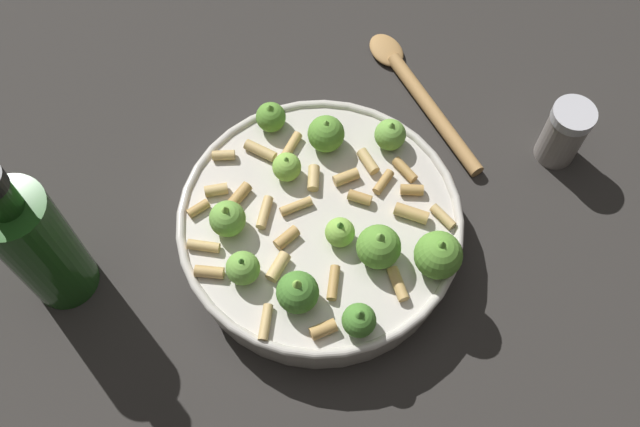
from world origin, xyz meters
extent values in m
plane|color=#2D2B28|center=(0.00, 0.00, 0.00)|extent=(2.40, 2.40, 0.00)
cylinder|color=beige|center=(0.00, 0.00, 0.03)|extent=(0.27, 0.27, 0.05)
torus|color=beige|center=(0.00, 0.00, 0.05)|extent=(0.28, 0.28, 0.01)
sphere|color=#8CC64C|center=(-0.05, 0.03, 0.06)|extent=(0.03, 0.03, 0.03)
cone|color=#75B247|center=(-0.05, 0.03, 0.08)|extent=(0.01, 0.01, 0.01)
sphere|color=#609E38|center=(-0.09, 0.08, 0.07)|extent=(0.03, 0.03, 0.03)
cone|color=#609E38|center=(-0.09, 0.08, 0.08)|extent=(0.02, 0.02, 0.01)
sphere|color=#4C8933|center=(0.02, -0.09, 0.07)|extent=(0.04, 0.04, 0.04)
cone|color=#8CC64C|center=(0.02, -0.09, 0.09)|extent=(0.02, 0.02, 0.02)
sphere|color=#75B247|center=(-0.08, -0.05, 0.07)|extent=(0.04, 0.04, 0.04)
cone|color=#8CC64C|center=(-0.08, -0.05, 0.09)|extent=(0.01, 0.01, 0.01)
sphere|color=#75B247|center=(0.03, 0.11, 0.07)|extent=(0.03, 0.03, 0.03)
cone|color=#75B247|center=(0.03, 0.11, 0.08)|extent=(0.01, 0.01, 0.01)
sphere|color=#8CC64C|center=(0.03, -0.01, 0.06)|extent=(0.03, 0.03, 0.03)
cone|color=#4C8933|center=(0.03, -0.01, 0.08)|extent=(0.01, 0.01, 0.01)
sphere|color=#75B247|center=(-0.04, -0.08, 0.07)|extent=(0.03, 0.03, 0.03)
cone|color=#4C8933|center=(-0.04, -0.08, 0.08)|extent=(0.01, 0.01, 0.01)
sphere|color=#4C8933|center=(0.08, -0.09, 0.07)|extent=(0.03, 0.03, 0.03)
cone|color=#4C8933|center=(0.08, -0.09, 0.08)|extent=(0.02, 0.02, 0.01)
sphere|color=#609E38|center=(-0.03, 0.08, 0.07)|extent=(0.04, 0.04, 0.04)
cone|color=#75B247|center=(-0.03, 0.08, 0.09)|extent=(0.02, 0.02, 0.01)
sphere|color=#609E38|center=(0.12, 0.00, 0.07)|extent=(0.05, 0.05, 0.05)
cone|color=#609E38|center=(0.12, 0.00, 0.09)|extent=(0.02, 0.02, 0.02)
sphere|color=#609E38|center=(0.07, -0.01, 0.07)|extent=(0.04, 0.04, 0.04)
cone|color=#75B247|center=(0.07, -0.01, 0.09)|extent=(0.02, 0.02, 0.02)
cylinder|color=tan|center=(0.07, 0.06, 0.06)|extent=(0.03, 0.02, 0.01)
cylinder|color=tan|center=(-0.11, -0.02, 0.06)|extent=(0.03, 0.02, 0.01)
cylinder|color=tan|center=(0.04, 0.06, 0.05)|extent=(0.01, 0.03, 0.01)
cylinder|color=tan|center=(-0.03, 0.00, 0.05)|extent=(0.03, 0.03, 0.01)
cylinder|color=tan|center=(0.03, 0.03, 0.06)|extent=(0.02, 0.01, 0.01)
cylinder|color=tan|center=(-0.12, 0.02, 0.06)|extent=(0.03, 0.02, 0.01)
cylinder|color=tan|center=(-0.05, -0.02, 0.06)|extent=(0.02, 0.03, 0.01)
cylinder|color=tan|center=(0.10, -0.03, 0.06)|extent=(0.03, 0.03, 0.01)
cylinder|color=tan|center=(0.08, 0.04, 0.06)|extent=(0.03, 0.02, 0.01)
cylinder|color=tan|center=(-0.08, -0.01, 0.06)|extent=(0.02, 0.03, 0.01)
cylinder|color=tan|center=(-0.09, 0.04, 0.06)|extent=(0.03, 0.01, 0.01)
cylinder|color=tan|center=(0.04, -0.06, 0.05)|extent=(0.02, 0.03, 0.01)
cylinder|color=tan|center=(-0.02, 0.04, 0.06)|extent=(0.02, 0.03, 0.01)
cylinder|color=tan|center=(-0.09, -0.08, 0.06)|extent=(0.03, 0.02, 0.01)
cylinder|color=tan|center=(0.01, 0.05, 0.06)|extent=(0.03, 0.03, 0.01)
cylinder|color=tan|center=(-0.06, 0.06, 0.06)|extent=(0.01, 0.03, 0.01)
cylinder|color=tan|center=(0.06, 0.08, 0.06)|extent=(0.03, 0.02, 0.01)
cylinder|color=tan|center=(0.02, 0.08, 0.06)|extent=(0.03, 0.03, 0.01)
cylinder|color=tan|center=(0.11, 0.05, 0.05)|extent=(0.03, 0.02, 0.01)
cylinder|color=tan|center=(0.00, -0.12, 0.05)|extent=(0.02, 0.04, 0.01)
cylinder|color=tan|center=(-0.01, -0.07, 0.06)|extent=(0.01, 0.03, 0.01)
cylinder|color=tan|center=(-0.02, -0.04, 0.06)|extent=(0.02, 0.03, 0.01)
cylinder|color=tan|center=(-0.11, -0.04, 0.05)|extent=(0.02, 0.02, 0.01)
cylinder|color=tan|center=(-0.07, -0.10, 0.06)|extent=(0.03, 0.02, 0.01)
cylinder|color=tan|center=(0.05, -0.10, 0.06)|extent=(0.03, 0.03, 0.01)
cylinder|color=gray|center=(0.19, 0.20, 0.03)|extent=(0.04, 0.04, 0.07)
cylinder|color=silver|center=(0.19, 0.20, 0.07)|extent=(0.05, 0.05, 0.01)
cylinder|color=#1E4C19|center=(-0.22, -0.15, 0.08)|extent=(0.06, 0.06, 0.16)
cylinder|color=#B2844C|center=(0.05, 0.20, 0.01)|extent=(0.15, 0.12, 0.02)
ellipsoid|color=#B2844C|center=(-0.03, 0.26, 0.01)|extent=(0.06, 0.06, 0.01)
camera|label=1|loc=(0.13, -0.29, 0.68)|focal=40.15mm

